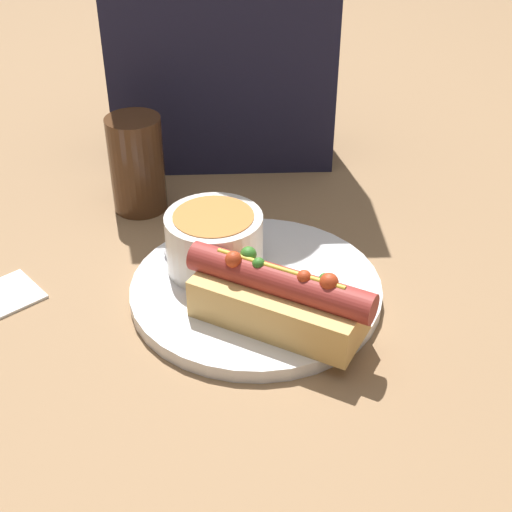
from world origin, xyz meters
TOP-DOWN VIEW (x-y plane):
  - ground_plane at (0.00, 0.00)m, footprint 4.00×4.00m
  - dinner_plate at (0.00, 0.00)m, footprint 0.25×0.25m
  - hot_dog at (0.02, -0.06)m, footprint 0.17×0.13m
  - soup_bowl at (-0.04, 0.03)m, footprint 0.10×0.10m
  - spoon at (-0.06, 0.03)m, footprint 0.11×0.11m
  - drinking_glass at (-0.13, 0.18)m, footprint 0.06×0.06m

SIDE VIEW (x-z plane):
  - ground_plane at x=0.00m, z-range 0.00..0.00m
  - dinner_plate at x=0.00m, z-range 0.00..0.01m
  - spoon at x=-0.06m, z-range 0.01..0.02m
  - hot_dog at x=0.02m, z-range 0.01..0.08m
  - soup_bowl at x=-0.04m, z-range 0.02..0.08m
  - drinking_glass at x=-0.13m, z-range 0.00..0.12m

